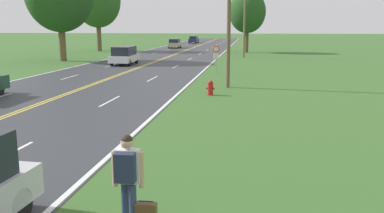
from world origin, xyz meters
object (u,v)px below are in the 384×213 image
object	(u,v)px
hitchhiker_person	(127,172)
car_dark_blue_sedan_horizon	(194,39)
car_white_van_receding	(124,55)
tree_behind_sign	(247,12)
tree_left_verge	(97,1)
traffic_sign	(216,52)
car_champagne_van_distant	(175,43)
fire_hydrant	(210,88)

from	to	relation	value
hitchhiker_person	car_dark_blue_sedan_horizon	xyz separation A→B (m)	(-10.63, 82.71, -0.31)
car_dark_blue_sedan_horizon	car_white_van_receding	bearing A→B (deg)	-179.26
tree_behind_sign	car_dark_blue_sedan_horizon	size ratio (longest dim) A/B	1.80
tree_left_verge	car_dark_blue_sedan_horizon	distance (m)	32.62
traffic_sign	tree_behind_sign	bearing A→B (deg)	85.92
car_champagne_van_distant	car_dark_blue_sedan_horizon	distance (m)	20.33
car_dark_blue_sedan_horizon	traffic_sign	bearing A→B (deg)	-169.80
fire_hydrant	car_champagne_van_distant	size ratio (longest dim) A/B	0.20
fire_hydrant	car_white_van_receding	bearing A→B (deg)	121.52
hitchhiker_person	fire_hydrant	bearing A→B (deg)	-1.45
tree_left_verge	tree_behind_sign	distance (m)	22.16
car_dark_blue_sedan_horizon	tree_left_verge	bearing A→B (deg)	161.93
tree_left_verge	car_white_van_receding	distance (m)	23.87
car_champagne_van_distant	car_dark_blue_sedan_horizon	world-z (taller)	car_champagne_van_distant
tree_behind_sign	car_dark_blue_sedan_horizon	distance (m)	33.01
hitchhiker_person	traffic_sign	world-z (taller)	traffic_sign
hitchhiker_person	tree_left_verge	world-z (taller)	tree_left_verge
tree_behind_sign	traffic_sign	bearing A→B (deg)	-94.08
hitchhiker_person	traffic_sign	xyz separation A→B (m)	(-0.57, 24.93, 0.62)
tree_behind_sign	car_white_van_receding	xyz separation A→B (m)	(-11.65, -20.45, -4.74)
car_champagne_van_distant	fire_hydrant	bearing A→B (deg)	-169.05
traffic_sign	car_white_van_receding	xyz separation A→B (m)	(-9.69, 6.98, -0.79)
car_dark_blue_sedan_horizon	fire_hydrant	bearing A→B (deg)	-170.73
car_white_van_receding	car_dark_blue_sedan_horizon	world-z (taller)	car_white_van_receding
hitchhiker_person	car_dark_blue_sedan_horizon	bearing A→B (deg)	5.90
fire_hydrant	traffic_sign	xyz separation A→B (m)	(-0.57, 9.76, 1.31)
tree_behind_sign	car_dark_blue_sedan_horizon	xyz separation A→B (m)	(-12.02, 30.36, -4.88)
hitchhiker_person	car_white_van_receding	size ratio (longest dim) A/B	0.38
tree_left_verge	car_champagne_van_distant	distance (m)	15.39
fire_hydrant	car_dark_blue_sedan_horizon	bearing A→B (deg)	98.95
car_champagne_van_distant	car_dark_blue_sedan_horizon	bearing A→B (deg)	-3.23
fire_hydrant	car_white_van_receding	xyz separation A→B (m)	(-10.27, 16.74, 0.52)
traffic_sign	car_white_van_receding	world-z (taller)	traffic_sign
hitchhiker_person	tree_left_verge	xyz separation A→B (m)	(-20.71, 52.39, 6.24)
hitchhiker_person	car_dark_blue_sedan_horizon	distance (m)	83.39
car_white_van_receding	car_dark_blue_sedan_horizon	xyz separation A→B (m)	(-0.37, 50.81, -0.14)
car_white_van_receding	car_dark_blue_sedan_horizon	size ratio (longest dim) A/B	0.99
hitchhiker_person	car_white_van_receding	bearing A→B (deg)	16.40
tree_behind_sign	car_white_van_receding	world-z (taller)	tree_behind_sign
traffic_sign	car_champagne_van_distant	xyz separation A→B (m)	(-10.44, 37.46, -0.90)
car_dark_blue_sedan_horizon	car_champagne_van_distant	bearing A→B (deg)	179.26
hitchhiker_person	traffic_sign	distance (m)	24.94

